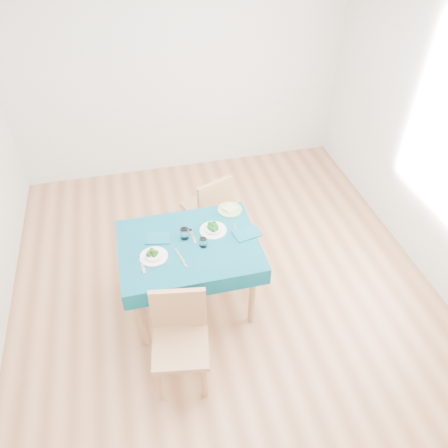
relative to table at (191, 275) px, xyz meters
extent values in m
cube|color=#935E3D|center=(0.32, 0.08, -0.39)|extent=(4.00, 4.50, 0.02)
cube|color=silver|center=(0.32, 2.33, 0.97)|extent=(4.00, 0.02, 2.70)
cube|color=#08495B|center=(0.00, 0.00, 0.00)|extent=(1.15, 0.88, 0.76)
cube|color=#A3754C|center=(-0.21, -0.74, 0.14)|extent=(0.49, 0.52, 1.05)
cube|color=#A3754C|center=(0.31, 0.85, 0.11)|extent=(0.53, 0.55, 0.98)
cube|color=silver|center=(-0.40, -0.14, 0.38)|extent=(0.04, 0.20, 0.00)
cube|color=silver|center=(-0.09, -0.14, 0.38)|extent=(0.08, 0.23, 0.00)
cube|color=silver|center=(0.05, 0.09, 0.38)|extent=(0.04, 0.19, 0.00)
cube|color=silver|center=(0.43, 0.06, 0.38)|extent=(0.02, 0.20, 0.00)
cube|color=#0C5265|center=(-0.24, 0.13, 0.39)|extent=(0.23, 0.18, 0.01)
cube|color=#0C5265|center=(0.51, 0.01, 0.39)|extent=(0.24, 0.19, 0.01)
cylinder|color=white|center=(-0.02, 0.08, 0.43)|extent=(0.07, 0.07, 0.10)
cylinder|color=white|center=(0.12, -0.05, 0.42)|extent=(0.06, 0.06, 0.08)
cylinder|color=#8DBC5B|center=(0.44, 0.35, 0.38)|extent=(0.22, 0.22, 0.01)
cube|color=beige|center=(0.44, 0.35, 0.40)|extent=(0.15, 0.15, 0.02)
camera|label=1|loc=(-0.33, -2.62, 2.90)|focal=35.00mm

